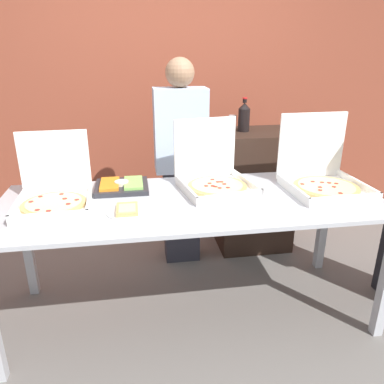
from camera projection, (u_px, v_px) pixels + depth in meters
name	position (u px, v px, depth m)	size (l,w,h in m)	color
ground_plane	(192.00, 311.00, 2.56)	(16.00, 16.00, 0.00)	slate
brick_wall_behind	(165.00, 80.00, 3.63)	(10.00, 0.06, 2.80)	brown
buffet_table	(192.00, 213.00, 2.30)	(2.32, 0.88, 0.82)	#B7BABF
pizza_box_near_right	(54.00, 193.00, 2.16)	(0.42, 0.44, 0.41)	white
pizza_box_far_left	(322.00, 176.00, 2.43)	(0.48, 0.50, 0.47)	white
pizza_box_far_right	(214.00, 177.00, 2.44)	(0.50, 0.52, 0.43)	white
paper_plate_front_right	(127.00, 210.00, 2.10)	(0.24, 0.24, 0.03)	white
veggie_tray	(122.00, 186.00, 2.44)	(0.34, 0.30, 0.05)	#28282D
sideboard_podium	(253.00, 190.00, 3.29)	(0.62, 0.50, 1.04)	black
soda_bottle	(244.00, 117.00, 3.07)	(0.10, 0.10, 0.28)	black
soda_can_silver	(232.00, 123.00, 3.14)	(0.07, 0.07, 0.12)	silver
person_guest_plaid	(181.00, 161.00, 2.94)	(0.40, 0.22, 1.63)	#2D2D38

